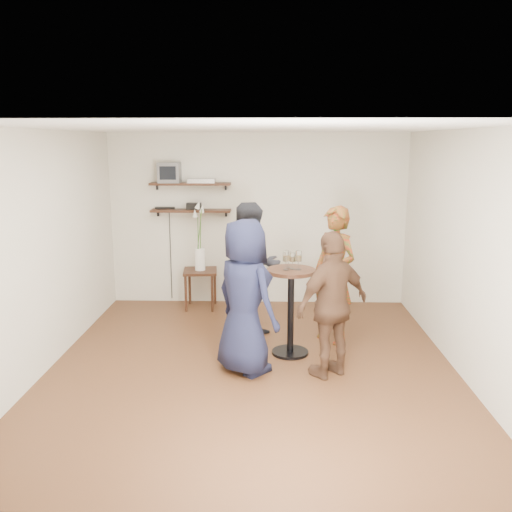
{
  "coord_description": "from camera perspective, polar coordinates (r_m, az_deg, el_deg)",
  "views": [
    {
      "loc": [
        0.2,
        -5.69,
        2.47
      ],
      "look_at": [
        0.03,
        0.4,
        1.18
      ],
      "focal_mm": 38.0,
      "sensor_mm": 36.0,
      "label": 1
    }
  ],
  "objects": [
    {
      "name": "person_brown",
      "position": [
        5.76,
        8.06,
        -5.12
      ],
      "size": [
        0.97,
        0.84,
        1.57
      ],
      "primitive_type": "imported",
      "rotation": [
        0.0,
        0.0,
        3.76
      ],
      "color": "#4D3121",
      "rests_on": "room"
    },
    {
      "name": "person_dark",
      "position": [
        6.81,
        -0.37,
        -1.62
      ],
      "size": [
        1.07,
        1.05,
        1.74
      ],
      "primitive_type": "imported",
      "rotation": [
        0.0,
        0.0,
        0.7
      ],
      "color": "black",
      "rests_on": "room"
    },
    {
      "name": "wine_glass_bl",
      "position": [
        6.28,
        3.45,
        -0.1
      ],
      "size": [
        0.06,
        0.06,
        0.19
      ],
      "color": "silver",
      "rests_on": "drinks_table"
    },
    {
      "name": "dvd_deck",
      "position": [
        8.15,
        -5.73,
        7.89
      ],
      "size": [
        0.4,
        0.24,
        0.06
      ],
      "primitive_type": "cube",
      "color": "silver",
      "rests_on": "shelf_upper"
    },
    {
      "name": "person_plaid",
      "position": [
        6.77,
        8.25,
        -1.97
      ],
      "size": [
        0.71,
        0.74,
        1.71
      ],
      "primitive_type": "imported",
      "rotation": [
        0.0,
        0.0,
        -0.87
      ],
      "color": "red",
      "rests_on": "room"
    },
    {
      "name": "person_navy",
      "position": [
        5.79,
        -1.18,
        -4.33
      ],
      "size": [
        0.96,
        0.96,
        1.68
      ],
      "primitive_type": "imported",
      "rotation": [
        0.0,
        0.0,
        2.35
      ],
      "color": "#161831",
      "rests_on": "room"
    },
    {
      "name": "side_table",
      "position": [
        8.16,
        -5.88,
        -2.13
      ],
      "size": [
        0.53,
        0.53,
        0.59
      ],
      "rotation": [
        0.0,
        0.0,
        0.1
      ],
      "color": "black",
      "rests_on": "room"
    },
    {
      "name": "vase_lilies",
      "position": [
        8.06,
        -5.95,
        0.83
      ],
      "size": [
        0.2,
        0.21,
        1.06
      ],
      "rotation": [
        0.0,
        0.0,
        0.1
      ],
      "color": "white",
      "rests_on": "side_table"
    },
    {
      "name": "shelf_lower",
      "position": [
        8.22,
        -6.86,
        4.77
      ],
      "size": [
        1.2,
        0.25,
        0.04
      ],
      "primitive_type": "cube",
      "color": "black",
      "rests_on": "room"
    },
    {
      "name": "wine_glass_fl",
      "position": [
        6.17,
        3.18,
        -0.1
      ],
      "size": [
        0.07,
        0.07,
        0.22
      ],
      "color": "silver",
      "rests_on": "drinks_table"
    },
    {
      "name": "radio",
      "position": [
        8.2,
        -6.57,
        5.24
      ],
      "size": [
        0.22,
        0.1,
        0.1
      ],
      "primitive_type": "cube",
      "color": "black",
      "rests_on": "shelf_lower"
    },
    {
      "name": "wine_glass_br",
      "position": [
        6.21,
        3.88,
        -0.22
      ],
      "size": [
        0.06,
        0.06,
        0.19
      ],
      "color": "silver",
      "rests_on": "drinks_table"
    },
    {
      "name": "wine_glass_fr",
      "position": [
        6.18,
        4.49,
        -0.09
      ],
      "size": [
        0.07,
        0.07,
        0.22
      ],
      "color": "silver",
      "rests_on": "drinks_table"
    },
    {
      "name": "room",
      "position": [
        5.81,
        -0.43,
        0.37
      ],
      "size": [
        4.58,
        5.08,
        2.68
      ],
      "color": "#462B16",
      "rests_on": "ground"
    },
    {
      "name": "power_strip",
      "position": [
        8.33,
        -9.56,
        5.01
      ],
      "size": [
        0.3,
        0.05,
        0.03
      ],
      "primitive_type": "cube",
      "color": "black",
      "rests_on": "shelf_lower"
    },
    {
      "name": "shelf_upper",
      "position": [
        8.18,
        -6.93,
        7.55
      ],
      "size": [
        1.2,
        0.25,
        0.04
      ],
      "primitive_type": "cube",
      "color": "black",
      "rests_on": "room"
    },
    {
      "name": "crt_monitor",
      "position": [
        8.22,
        -9.09,
        8.68
      ],
      "size": [
        0.32,
        0.3,
        0.3
      ],
      "primitive_type": "cube",
      "color": "#59595B",
      "rests_on": "shelf_upper"
    },
    {
      "name": "drinks_table",
      "position": [
        6.33,
        3.69,
        -4.65
      ],
      "size": [
        0.56,
        0.56,
        1.03
      ],
      "color": "black",
      "rests_on": "room"
    }
  ]
}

